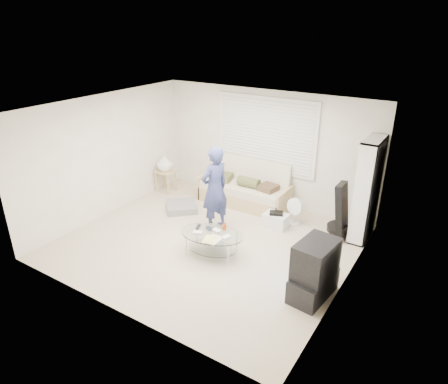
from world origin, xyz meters
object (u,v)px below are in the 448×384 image
Objects in this scene: bookshelf at (367,190)px; tv_unit at (314,270)px; coffee_table at (212,238)px; futon_sofa at (245,190)px.

bookshelf is 2.11× the size of tv_unit.
tv_unit is 1.91m from coffee_table.
tv_unit is at bearing -42.95° from futon_sofa.
futon_sofa is at bearing 137.05° from tv_unit.
tv_unit is at bearing -4.02° from coffee_table.
bookshelf is (2.60, -0.11, 0.64)m from futon_sofa.
futon_sofa reaches higher than coffee_table.
futon_sofa is 3.38m from tv_unit.
futon_sofa is 2.24m from coffee_table.
coffee_table is (-1.90, 0.13, -0.11)m from tv_unit.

